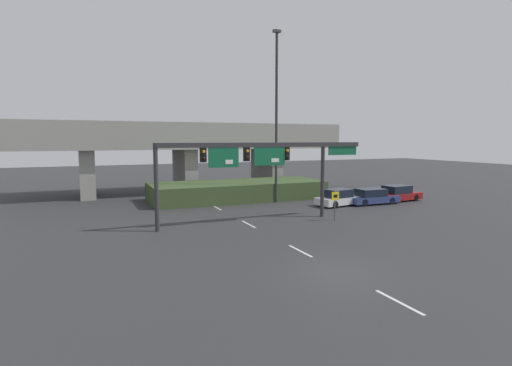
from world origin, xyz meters
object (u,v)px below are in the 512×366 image
object	(u,v)px
parked_sedan_mid_right	(372,197)
parked_sedan_far_right	(398,194)
signal_gantry	(260,158)
speed_limit_sign	(335,201)
highway_light_pole_near	(276,114)
parked_sedan_near_right	(339,198)

from	to	relation	value
parked_sedan_mid_right	parked_sedan_far_right	world-z (taller)	parked_sedan_far_right
signal_gantry	speed_limit_sign	distance (m)	6.27
highway_light_pole_near	parked_sedan_far_right	xyz separation A→B (m)	(10.89, -3.89, -7.43)
signal_gantry	parked_sedan_mid_right	bearing A→B (deg)	14.50
parked_sedan_mid_right	parked_sedan_far_right	bearing A→B (deg)	9.43
highway_light_pole_near	parked_sedan_mid_right	distance (m)	11.43
signal_gantry	parked_sedan_near_right	size ratio (longest dim) A/B	3.45
highway_light_pole_near	parked_sedan_mid_right	world-z (taller)	highway_light_pole_near
highway_light_pole_near	parked_sedan_far_right	size ratio (longest dim) A/B	3.24
speed_limit_sign	parked_sedan_near_right	world-z (taller)	speed_limit_sign
parked_sedan_near_right	parked_sedan_far_right	distance (m)	6.67
parked_sedan_mid_right	highway_light_pole_near	bearing A→B (deg)	150.81
speed_limit_sign	highway_light_pole_near	world-z (taller)	highway_light_pole_near
parked_sedan_mid_right	speed_limit_sign	bearing A→B (deg)	-145.04
parked_sedan_mid_right	parked_sedan_far_right	xyz separation A→B (m)	(3.42, 0.49, 0.04)
highway_light_pole_near	parked_sedan_mid_right	bearing A→B (deg)	-30.40
highway_light_pole_near	parked_sedan_near_right	xyz separation A→B (m)	(4.22, -3.90, -7.43)
speed_limit_sign	parked_sedan_mid_right	xyz separation A→B (m)	(7.31, 4.88, -0.75)
speed_limit_sign	parked_sedan_mid_right	size ratio (longest dim) A/B	0.44
parked_sedan_near_right	signal_gantry	bearing A→B (deg)	-167.93
signal_gantry	highway_light_pole_near	xyz separation A→B (m)	(5.00, 7.61, 3.56)
parked_sedan_near_right	parked_sedan_mid_right	size ratio (longest dim) A/B	0.93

